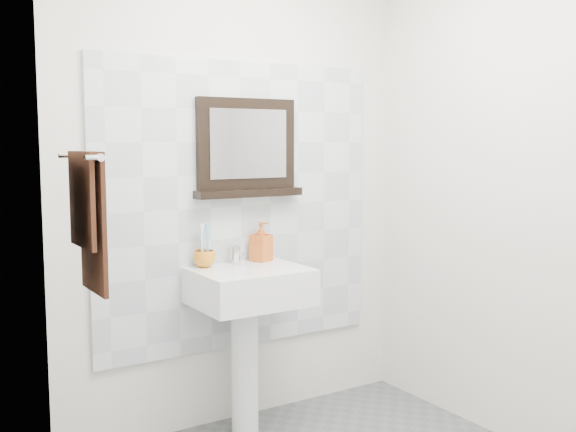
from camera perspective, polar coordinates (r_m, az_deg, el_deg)
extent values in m
cube|color=silver|center=(3.55, -4.17, 2.47)|extent=(2.00, 0.01, 2.50)
cube|color=silver|center=(2.15, -13.92, -0.21)|extent=(0.01, 2.20, 2.50)
cube|color=silver|center=(3.36, 20.47, 1.87)|extent=(0.01, 2.20, 2.50)
cube|color=silver|center=(3.55, -4.07, 0.85)|extent=(1.60, 0.02, 1.50)
cylinder|color=white|center=(3.54, -3.68, -12.59)|extent=(0.14, 0.14, 0.68)
cube|color=white|center=(3.38, -3.25, -5.96)|extent=(0.55, 0.44, 0.18)
cylinder|color=silver|center=(3.34, -3.09, -4.77)|extent=(0.32, 0.32, 0.02)
cylinder|color=#4C4C4F|center=(3.34, -3.09, -4.58)|extent=(0.04, 0.04, 0.00)
cylinder|color=silver|center=(3.48, -4.46, -3.34)|extent=(0.04, 0.04, 0.09)
cylinder|color=silver|center=(3.44, -4.11, -3.12)|extent=(0.02, 0.10, 0.02)
cube|color=silver|center=(3.49, -4.58, -2.49)|extent=(0.02, 0.07, 0.01)
imported|color=orange|center=(3.40, -7.08, -3.62)|extent=(0.11, 0.11, 0.08)
cylinder|color=white|center=(3.38, -7.30, -2.63)|extent=(0.01, 0.01, 0.19)
cube|color=white|center=(3.36, -7.32, -0.90)|extent=(0.01, 0.01, 0.03)
cylinder|color=#599ECC|center=(3.39, -6.79, -2.58)|extent=(0.01, 0.01, 0.19)
cube|color=#599ECC|center=(3.38, -6.81, -0.86)|extent=(0.01, 0.01, 0.03)
cylinder|color=white|center=(3.41, -7.22, -2.54)|extent=(0.01, 0.01, 0.19)
cube|color=white|center=(3.40, -7.24, -0.83)|extent=(0.01, 0.01, 0.03)
cylinder|color=#599ECC|center=(3.40, -7.33, -2.57)|extent=(0.01, 0.01, 0.19)
cube|color=#599ECC|center=(3.39, -7.35, -0.85)|extent=(0.01, 0.01, 0.03)
cylinder|color=white|center=(3.41, -6.84, -2.54)|extent=(0.01, 0.01, 0.19)
cube|color=white|center=(3.40, -6.87, -0.82)|extent=(0.01, 0.01, 0.03)
cylinder|color=#599ECC|center=(3.38, -6.85, -2.61)|extent=(0.01, 0.01, 0.19)
cube|color=#599ECC|center=(3.37, -6.88, -0.88)|extent=(0.01, 0.01, 0.03)
imported|color=red|center=(3.55, -2.30, -2.17)|extent=(0.12, 0.12, 0.21)
cube|color=black|center=(3.53, -3.58, 6.12)|extent=(0.56, 0.06, 0.47)
cube|color=#99999E|center=(3.50, -3.32, 6.12)|extent=(0.45, 0.01, 0.36)
cube|color=black|center=(3.51, -3.36, 1.97)|extent=(0.60, 0.11, 0.04)
cylinder|color=silver|center=(2.70, -16.76, 4.84)|extent=(0.03, 0.40, 0.03)
cylinder|color=silver|center=(2.51, -16.25, 4.76)|extent=(0.05, 0.02, 0.02)
cylinder|color=silver|center=(2.87, -18.36, 4.86)|extent=(0.05, 0.02, 0.02)
cube|color=black|center=(2.72, -16.18, -0.83)|extent=(0.02, 0.30, 0.52)
cube|color=black|center=(2.70, -17.05, 1.01)|extent=(0.02, 0.30, 0.34)
cube|color=black|center=(2.70, -16.76, 4.95)|extent=(0.06, 0.30, 0.03)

